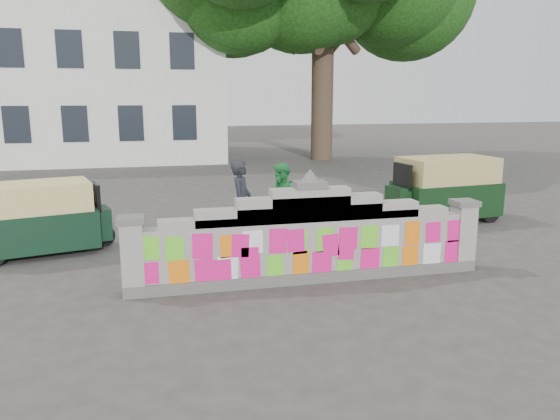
{
  "coord_description": "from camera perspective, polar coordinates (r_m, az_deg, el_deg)",
  "views": [
    {
      "loc": [
        -2.68,
        -8.91,
        3.25
      ],
      "look_at": [
        -0.29,
        1.0,
        1.1
      ],
      "focal_mm": 35.0,
      "sensor_mm": 36.0,
      "label": 1
    }
  ],
  "objects": [
    {
      "name": "ground",
      "position": [
        9.85,
        3.03,
        -7.37
      ],
      "size": [
        100.0,
        100.0,
        0.0
      ],
      "primitive_type": "plane",
      "color": "#383533",
      "rests_on": "ground"
    },
    {
      "name": "parapet_wall",
      "position": [
        9.62,
        3.09,
        -3.16
      ],
      "size": [
        6.48,
        0.44,
        2.01
      ],
      "color": "#4C4C49",
      "rests_on": "ground"
    },
    {
      "name": "building",
      "position": [
        31.2,
        -22.04,
        12.48
      ],
      "size": [
        16.0,
        10.0,
        8.9
      ],
      "color": "silver",
      "rests_on": "ground"
    },
    {
      "name": "cyclist_bike",
      "position": [
        11.23,
        -3.99,
        -2.24
      ],
      "size": [
        2.05,
        1.34,
        1.02
      ],
      "primitive_type": "imported",
      "rotation": [
        0.0,
        0.0,
        1.19
      ],
      "color": "black",
      "rests_on": "ground"
    },
    {
      "name": "cyclist_rider",
      "position": [
        11.15,
        -4.02,
        -0.48
      ],
      "size": [
        0.62,
        0.74,
        1.73
      ],
      "primitive_type": "imported",
      "rotation": [
        0.0,
        0.0,
        1.19
      ],
      "color": "black",
      "rests_on": "ground"
    },
    {
      "name": "pedestrian",
      "position": [
        12.46,
        0.16,
        0.94
      ],
      "size": [
        0.74,
        0.91,
        1.76
      ],
      "primitive_type": "imported",
      "rotation": [
        0.0,
        0.0,
        -1.48
      ],
      "color": "#278F43",
      "rests_on": "ground"
    },
    {
      "name": "rickshaw_left",
      "position": [
        12.3,
        -23.78,
        -0.71
      ],
      "size": [
        2.79,
        1.79,
        1.5
      ],
      "rotation": [
        0.0,
        0.0,
        0.25
      ],
      "color": "black",
      "rests_on": "ground"
    },
    {
      "name": "rickshaw_right",
      "position": [
        14.89,
        16.75,
        2.2
      ],
      "size": [
        3.08,
        1.66,
        1.67
      ],
      "rotation": [
        0.0,
        0.0,
        3.25
      ],
      "color": "black",
      "rests_on": "ground"
    }
  ]
}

